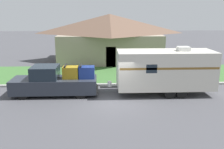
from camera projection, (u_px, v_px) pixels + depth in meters
name	position (u px, v px, depth m)	size (l,w,h in m)	color
ground_plane	(114.00, 102.00, 15.80)	(120.00, 120.00, 0.00)	#47474C
curb_strip	(112.00, 85.00, 19.41)	(80.00, 0.30, 0.14)	#999993
lawn_strip	(110.00, 74.00, 22.96)	(80.00, 7.00, 0.03)	#3D6B33
house_across_street	(110.00, 37.00, 28.80)	(12.14, 8.09, 5.32)	gray
pickup_truck	(55.00, 82.00, 17.03)	(5.84, 1.99, 2.10)	black
travel_trailer	(165.00, 69.00, 17.16)	(7.78, 2.46, 3.29)	black
mailbox	(197.00, 69.00, 20.15)	(0.48, 0.20, 1.39)	brown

